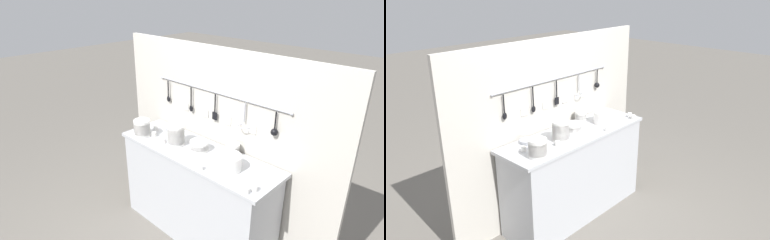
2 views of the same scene
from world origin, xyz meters
TOP-DOWN VIEW (x-y plane):
  - ground_plane at (0.00, 0.00)m, footprint 20.00×20.00m
  - counter at (0.00, 0.00)m, footprint 1.53×0.48m
  - back_wall at (0.00, 0.28)m, footprint 2.33×0.11m
  - bowl_stack_wide_centre at (0.26, 0.16)m, footprint 0.11×0.11m
  - bowl_stack_short_front at (-0.57, -0.14)m, footprint 0.15×0.15m
  - bowl_stack_nested_right at (-0.22, -0.04)m, footprint 0.15×0.15m
  - bowl_stack_tall_left at (0.01, 0.03)m, footprint 0.16×0.16m
  - plate_stack at (0.38, -0.04)m, footprint 0.20×0.20m
  - steel_mixing_bowl at (-0.45, 0.14)m, footprint 0.14×0.14m
  - cup_back_right at (-0.32, -0.10)m, footprint 0.04×0.04m
  - cup_edge_far at (0.66, -0.20)m, footprint 0.04×0.04m
  - cup_edge_near at (-0.58, 0.03)m, footprint 0.04×0.04m
  - cup_mid_row at (0.69, -0.14)m, footprint 0.04×0.04m
  - cup_front_right at (-0.48, -0.07)m, footprint 0.04×0.04m
  - cup_centre at (0.23, -0.20)m, footprint 0.04×0.04m

SIDE VIEW (x-z plane):
  - ground_plane at x=0.00m, z-range 0.00..0.00m
  - counter at x=0.00m, z-range 0.00..0.87m
  - back_wall at x=0.00m, z-range 0.00..1.72m
  - steel_mixing_bowl at x=-0.45m, z-range 0.87..0.90m
  - cup_back_right at x=-0.32m, z-range 0.87..0.91m
  - cup_edge_far at x=0.66m, z-range 0.87..0.91m
  - cup_edge_near at x=-0.58m, z-range 0.87..0.91m
  - cup_mid_row at x=0.69m, z-range 0.87..0.91m
  - cup_front_right at x=-0.48m, z-range 0.87..0.91m
  - cup_centre at x=0.23m, z-range 0.87..0.91m
  - bowl_stack_tall_left at x=0.01m, z-range 0.87..0.95m
  - bowl_stack_wide_centre at x=0.26m, z-range 0.87..0.97m
  - plate_stack at x=0.38m, z-range 0.87..0.99m
  - bowl_stack_short_front at x=-0.57m, z-range 0.87..1.03m
  - bowl_stack_nested_right at x=-0.22m, z-range 0.87..1.06m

